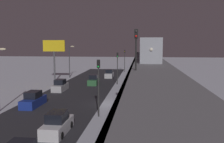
# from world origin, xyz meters

# --- Properties ---
(ground_plane) EXTENTS (240.00, 240.00, 0.00)m
(ground_plane) POSITION_xyz_m (0.00, 0.00, 0.00)
(ground_plane) COLOR silver
(avenue_asphalt) EXTENTS (11.00, 92.05, 0.01)m
(avenue_asphalt) POSITION_xyz_m (5.88, 0.00, 0.00)
(avenue_asphalt) COLOR #28282D
(avenue_asphalt) RESTS_ON ground_plane
(elevated_railway) EXTENTS (5.00, 92.05, 5.54)m
(elevated_railway) POSITION_xyz_m (-6.06, 0.00, 4.79)
(elevated_railway) COLOR slate
(elevated_railway) RESTS_ON ground_plane
(subway_train) EXTENTS (2.94, 74.07, 3.40)m
(subway_train) POSITION_xyz_m (-6.15, -36.56, 7.32)
(subway_train) COLOR #999EA8
(subway_train) RESTS_ON elevated_railway
(rail_signal) EXTENTS (0.36, 0.41, 4.00)m
(rail_signal) POSITION_xyz_m (-4.35, 8.31, 8.27)
(rail_signal) COLOR black
(rail_signal) RESTS_ON elevated_railway
(sedan_white) EXTENTS (1.91, 4.68, 1.97)m
(sedan_white) POSITION_xyz_m (2.68, 11.30, 0.79)
(sedan_white) COLOR silver
(sedan_white) RESTS_ON ground_plane
(sedan_blue) EXTENTS (1.80, 4.73, 1.97)m
(sedan_blue) POSITION_xyz_m (9.08, 2.21, 0.80)
(sedan_blue) COLOR navy
(sedan_blue) RESTS_ON ground_plane
(sedan_silver) EXTENTS (1.80, 4.17, 1.97)m
(sedan_silver) POSITION_xyz_m (2.68, -26.33, 0.80)
(sedan_silver) COLOR #B2B2B7
(sedan_silver) RESTS_ON ground_plane
(sedan_green) EXTENTS (1.80, 4.02, 1.97)m
(sedan_green) POSITION_xyz_m (4.48, -15.61, 0.80)
(sedan_green) COLOR #2D6038
(sedan_green) RESTS_ON ground_plane
(sedan_silver_2) EXTENTS (1.80, 4.41, 1.97)m
(sedan_silver_2) POSITION_xyz_m (9.08, -8.67, 0.80)
(sedan_silver_2) COLOR #B2B2B7
(sedan_silver_2) RESTS_ON ground_plane
(traffic_light_near) EXTENTS (0.32, 0.44, 6.40)m
(traffic_light_near) POSITION_xyz_m (-0.22, 5.83, 4.20)
(traffic_light_near) COLOR #2D2D2D
(traffic_light_near) RESTS_ON ground_plane
(traffic_light_mid) EXTENTS (0.32, 0.44, 6.40)m
(traffic_light_mid) POSITION_xyz_m (-0.22, -16.40, 4.20)
(traffic_light_mid) COLOR #2D2D2D
(traffic_light_mid) RESTS_ON ground_plane
(traffic_light_far) EXTENTS (0.32, 0.44, 6.40)m
(traffic_light_far) POSITION_xyz_m (-0.22, -38.63, 4.20)
(traffic_light_far) COLOR #2D2D2D
(traffic_light_far) RESTS_ON ground_plane
(commercial_billboard) EXTENTS (4.80, 0.36, 8.90)m
(commercial_billboard) POSITION_xyz_m (13.70, -18.86, 6.83)
(commercial_billboard) COLOR #4C4C51
(commercial_billboard) RESTS_ON ground_plane
(street_lamp_far) EXTENTS (1.35, 0.44, 7.65)m
(street_lamp_far) POSITION_xyz_m (11.96, -25.00, 4.81)
(street_lamp_far) COLOR #38383D
(street_lamp_far) RESTS_ON ground_plane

